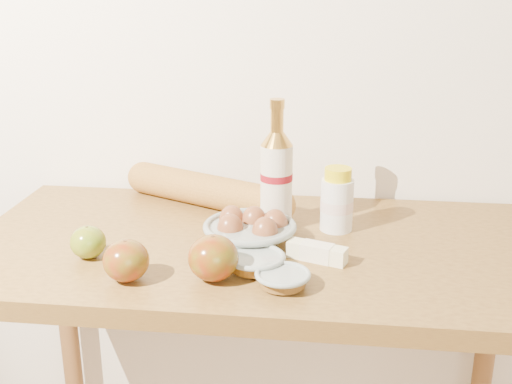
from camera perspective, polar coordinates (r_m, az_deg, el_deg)
back_wall at (r=1.55m, az=1.66°, el=14.28°), size 3.50×0.02×2.60m
table at (r=1.38m, az=0.15°, el=-9.19°), size 1.20×0.60×0.90m
bourbon_bottle at (r=1.36m, az=1.83°, el=1.32°), size 0.09×0.09×0.28m
cream_bottle at (r=1.38m, az=7.20°, el=-0.83°), size 0.08×0.08×0.14m
egg_bowl at (r=1.31m, az=-0.52°, el=-3.40°), size 0.21×0.21×0.07m
baguette at (r=1.52m, az=-4.40°, el=0.14°), size 0.46×0.26×0.08m
apple_yellowgreen at (r=1.29m, az=-14.70°, el=-4.33°), size 0.08×0.08×0.06m
apple_redgreen_front at (r=1.18m, az=-11.47°, el=-5.99°), size 0.09×0.09×0.08m
apple_redgreen_right at (r=1.16m, az=-3.82°, el=-5.87°), size 0.12×0.12×0.08m
sugar_bowl at (r=1.14m, az=2.39°, el=-7.73°), size 0.13×0.13×0.03m
syrup_bowl at (r=1.20m, az=-0.08°, el=-6.22°), size 0.14×0.14×0.03m
butter_stick at (r=1.25m, az=5.44°, el=-5.36°), size 0.12×0.07×0.03m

